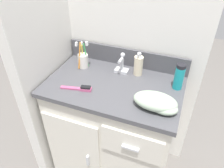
# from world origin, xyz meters

# --- Properties ---
(ground_plane) EXTENTS (6.00, 6.00, 0.00)m
(ground_plane) POSITION_xyz_m (0.00, 0.00, 0.00)
(ground_plane) COLOR slate
(wall_back) EXTENTS (1.02, 0.08, 2.20)m
(wall_back) POSITION_xyz_m (0.00, 0.31, 1.10)
(wall_back) COLOR silver
(wall_back) RESTS_ON ground_plane
(wall_left) EXTENTS (0.08, 0.60, 2.20)m
(wall_left) POSITION_xyz_m (-0.47, 0.00, 1.10)
(wall_left) COLOR silver
(wall_left) RESTS_ON ground_plane
(vanity) EXTENTS (0.84, 0.54, 0.83)m
(vanity) POSITION_xyz_m (-0.00, -0.00, 0.43)
(vanity) COLOR silver
(vanity) RESTS_ON ground_plane
(backsplash) EXTENTS (0.84, 0.02, 0.13)m
(backsplash) POSITION_xyz_m (0.00, 0.25, 0.89)
(backsplash) COLOR #4C4C51
(backsplash) RESTS_ON vanity
(sink_faucet) EXTENTS (0.09, 0.09, 0.14)m
(sink_faucet) POSITION_xyz_m (0.00, 0.15, 0.88)
(sink_faucet) COLOR silver
(sink_faucet) RESTS_ON vanity
(toothbrush_cup) EXTENTS (0.07, 0.09, 0.20)m
(toothbrush_cup) POSITION_xyz_m (-0.27, 0.12, 0.88)
(toothbrush_cup) COLOR white
(toothbrush_cup) RESTS_ON vanity
(soap_dispenser) EXTENTS (0.06, 0.06, 0.16)m
(soap_dispenser) POSITION_xyz_m (0.11, 0.17, 0.90)
(soap_dispenser) COLOR beige
(soap_dispenser) RESTS_ON vanity
(shaving_cream_can) EXTENTS (0.06, 0.06, 0.16)m
(shaving_cream_can) POSITION_xyz_m (0.37, 0.11, 0.91)
(shaving_cream_can) COLOR teal
(shaving_cream_can) RESTS_ON vanity
(hairbrush) EXTENTS (0.19, 0.07, 0.03)m
(hairbrush) POSITION_xyz_m (-0.16, -0.12, 0.84)
(hairbrush) COLOR #C1517F
(hairbrush) RESTS_ON vanity
(hand_towel) EXTENTS (0.24, 0.14, 0.08)m
(hand_towel) POSITION_xyz_m (0.29, -0.12, 0.87)
(hand_towel) COLOR #A8BCA3
(hand_towel) RESTS_ON vanity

